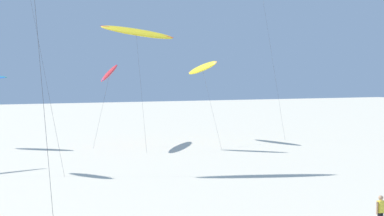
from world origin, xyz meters
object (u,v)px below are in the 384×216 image
(flying_kite_5, at_px, (136,32))
(person_foreground_walker, at_px, (380,212))
(flying_kite_1, at_px, (110,72))
(flying_kite_7, at_px, (202,68))

(flying_kite_5, height_order, person_foreground_walker, flying_kite_5)
(person_foreground_walker, bearing_deg, flying_kite_1, 94.72)
(flying_kite_5, bearing_deg, flying_kite_1, 122.18)
(flying_kite_1, distance_m, person_foreground_walker, 34.34)
(flying_kite_1, relative_size, flying_kite_7, 0.86)
(flying_kite_1, height_order, person_foreground_walker, flying_kite_1)
(flying_kite_1, xyz_separation_m, flying_kite_7, (10.37, -0.90, 0.58))
(flying_kite_7, distance_m, person_foreground_walker, 34.32)
(flying_kite_5, distance_m, flying_kite_7, 9.38)
(flying_kite_1, relative_size, flying_kite_5, 0.70)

